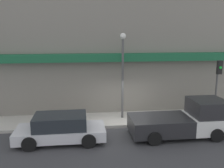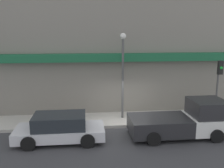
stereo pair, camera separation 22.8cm
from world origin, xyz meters
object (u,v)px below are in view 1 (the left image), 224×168
Objects in this scene: parked_car at (61,128)px; traffic_light at (218,79)px; fire_hydrant at (64,119)px; pickup_truck at (185,120)px; street_lamp at (123,65)px.

parked_car is 1.23× the size of traffic_light.
fire_hydrant is 0.20× the size of traffic_light.
pickup_truck is 1.17× the size of parked_car.
pickup_truck is at bearing -15.59° from fire_hydrant.
traffic_light is at bearing -8.32° from street_lamp.
street_lamp is at bearing 171.68° from traffic_light.
parked_car is at bearing -179.08° from pickup_truck.
fire_hydrant is at bearing -179.48° from traffic_light.
fire_hydrant is (-6.38, 1.78, -0.29)m from pickup_truck.
street_lamp is at bearing 38.84° from parked_car.
pickup_truck is at bearing -145.47° from traffic_light.
traffic_light is (2.71, 1.86, 1.80)m from pickup_truck.
street_lamp reaches higher than traffic_light.
parked_car is 6.05× the size of fire_hydrant.
traffic_light is at bearing 35.45° from pickup_truck.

